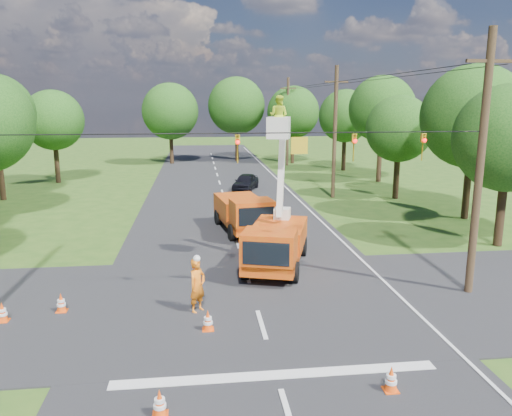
{
  "coord_description": "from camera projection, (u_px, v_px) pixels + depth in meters",
  "views": [
    {
      "loc": [
        -2.03,
        -15.44,
        7.4
      ],
      "look_at": [
        0.61,
        6.71,
        2.6
      ],
      "focal_mm": 35.0,
      "sensor_mm": 36.0,
      "label": 1
    }
  ],
  "objects": [
    {
      "name": "tree_right_e",
      "position": [
        345.0,
        116.0,
        53.07
      ],
      "size": [
        5.6,
        5.6,
        8.63
      ],
      "color": "#382616",
      "rests_on": "ground"
    },
    {
      "name": "bucket_truck",
      "position": [
        276.0,
        233.0,
        22.23
      ],
      "size": [
        3.83,
        6.29,
        7.64
      ],
      "rotation": [
        0.0,
        0.0,
        -0.3
      ],
      "color": "#CE5B0E",
      "rests_on": "ground"
    },
    {
      "name": "traffic_cone_0",
      "position": [
        160.0,
        403.0,
        11.86
      ],
      "size": [
        0.38,
        0.38,
        0.71
      ],
      "color": "#F14B0C",
      "rests_on": "ground"
    },
    {
      "name": "pole_right_near",
      "position": [
        480.0,
        164.0,
        18.63
      ],
      "size": [
        1.8,
        0.3,
        10.0
      ],
      "color": "#4C3823",
      "rests_on": "ground"
    },
    {
      "name": "pole_right_far",
      "position": [
        288.0,
        121.0,
        57.46
      ],
      "size": [
        1.8,
        0.3,
        10.0
      ],
      "color": "#4C3823",
      "rests_on": "ground"
    },
    {
      "name": "tree_right_c",
      "position": [
        399.0,
        129.0,
        37.57
      ],
      "size": [
        5.0,
        5.0,
        7.83
      ],
      "color": "#382616",
      "rests_on": "ground"
    },
    {
      "name": "tree_right_b",
      "position": [
        473.0,
        117.0,
        30.75
      ],
      "size": [
        6.4,
        6.4,
        9.65
      ],
      "color": "#382616",
      "rests_on": "ground"
    },
    {
      "name": "traffic_cone_3",
      "position": [
        272.0,
        230.0,
        27.84
      ],
      "size": [
        0.38,
        0.38,
        0.71
      ],
      "color": "#F14B0C",
      "rests_on": "ground"
    },
    {
      "name": "tree_far_b",
      "position": [
        237.0,
        106.0,
        61.32
      ],
      "size": [
        7.0,
        7.0,
        10.32
      ],
      "color": "#382616",
      "rests_on": "ground"
    },
    {
      "name": "edge_line",
      "position": [
        302.0,
        203.0,
        36.84
      ],
      "size": [
        0.12,
        90.0,
        0.02
      ],
      "primitive_type": "cube",
      "color": "silver",
      "rests_on": "ground"
    },
    {
      "name": "second_truck",
      "position": [
        243.0,
        212.0,
        28.49
      ],
      "size": [
        3.12,
        6.26,
        2.25
      ],
      "rotation": [
        0.0,
        0.0,
        0.16
      ],
      "color": "#CE5B0E",
      "rests_on": "ground"
    },
    {
      "name": "tree_far_a",
      "position": [
        170.0,
        111.0,
        58.58
      ],
      "size": [
        6.6,
        6.6,
        9.5
      ],
      "color": "#382616",
      "rests_on": "ground"
    },
    {
      "name": "tree_far_c",
      "position": [
        293.0,
        112.0,
        59.31
      ],
      "size": [
        6.2,
        6.2,
        9.18
      ],
      "color": "#382616",
      "rests_on": "ground"
    },
    {
      "name": "road_cross",
      "position": [
        255.0,
        302.0,
        18.72
      ],
      "size": [
        56.0,
        10.0,
        0.07
      ],
      "primitive_type": "cube",
      "color": "black",
      "rests_on": "ground"
    },
    {
      "name": "ground",
      "position": [
        226.0,
        205.0,
        36.19
      ],
      "size": [
        140.0,
        140.0,
        0.0
      ],
      "primitive_type": "plane",
      "color": "#2C5218",
      "rests_on": "ground"
    },
    {
      "name": "distant_car",
      "position": [
        246.0,
        182.0,
        42.16
      ],
      "size": [
        2.91,
        4.36,
        1.38
      ],
      "primitive_type": "imported",
      "rotation": [
        0.0,
        0.0,
        -0.35
      ],
      "color": "black",
      "rests_on": "ground"
    },
    {
      "name": "signal_span",
      "position": [
        317.0,
        145.0,
        17.73
      ],
      "size": [
        18.0,
        0.29,
        1.07
      ],
      "color": "black",
      "rests_on": "ground"
    },
    {
      "name": "stop_bar",
      "position": [
        277.0,
        376.0,
        13.67
      ],
      "size": [
        9.0,
        0.45,
        0.02
      ],
      "primitive_type": "cube",
      "color": "silver",
      "rests_on": "ground"
    },
    {
      "name": "tree_left_f",
      "position": [
        53.0,
        120.0,
        44.93
      ],
      "size": [
        5.4,
        5.4,
        8.4
      ],
      "color": "#382616",
      "rests_on": "ground"
    },
    {
      "name": "traffic_cone_4",
      "position": [
        61.0,
        303.0,
        17.76
      ],
      "size": [
        0.38,
        0.38,
        0.71
      ],
      "color": "#F14B0C",
      "rests_on": "ground"
    },
    {
      "name": "road_main",
      "position": [
        226.0,
        205.0,
        36.19
      ],
      "size": [
        12.0,
        100.0,
        0.06
      ],
      "primitive_type": "cube",
      "color": "black",
      "rests_on": "ground"
    },
    {
      "name": "traffic_cone_2",
      "position": [
        259.0,
        244.0,
        25.06
      ],
      "size": [
        0.38,
        0.38,
        0.71
      ],
      "color": "#F14B0C",
      "rests_on": "ground"
    },
    {
      "name": "tree_right_a",
      "position": [
        508.0,
        138.0,
        24.94
      ],
      "size": [
        5.4,
        5.4,
        8.28
      ],
      "color": "#382616",
      "rests_on": "ground"
    },
    {
      "name": "traffic_cone_5",
      "position": [
        2.0,
        312.0,
        16.96
      ],
      "size": [
        0.38,
        0.38,
        0.71
      ],
      "color": "#F14B0C",
      "rests_on": "ground"
    },
    {
      "name": "traffic_cone_8",
      "position": [
        208.0,
        321.0,
        16.32
      ],
      "size": [
        0.38,
        0.38,
        0.71
      ],
      "color": "#F14B0C",
      "rests_on": "ground"
    },
    {
      "name": "tree_right_d",
      "position": [
        382.0,
        109.0,
        45.24
      ],
      "size": [
        6.0,
        6.0,
        9.7
      ],
      "color": "#382616",
      "rests_on": "ground"
    },
    {
      "name": "traffic_cone_7",
      "position": [
        277.0,
        208.0,
        33.49
      ],
      "size": [
        0.38,
        0.38,
        0.71
      ],
      "color": "#F14B0C",
      "rests_on": "ground"
    },
    {
      "name": "traffic_cone_1",
      "position": [
        391.0,
        379.0,
        12.89
      ],
      "size": [
        0.38,
        0.38,
        0.71
      ],
      "color": "#F14B0C",
      "rests_on": "ground"
    },
    {
      "name": "ground_worker",
      "position": [
        197.0,
        286.0,
        17.68
      ],
      "size": [
        0.83,
        0.85,
        1.97
      ],
      "primitive_type": "imported",
      "rotation": [
        0.0,
        0.0,
        0.83
      ],
      "color": "#E95513",
      "rests_on": "ground"
    },
    {
      "name": "pole_right_mid",
      "position": [
        335.0,
        132.0,
        38.04
      ],
      "size": [
        1.8,
        0.3,
        10.0
      ],
      "color": "#4C3823",
      "rests_on": "ground"
    }
  ]
}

